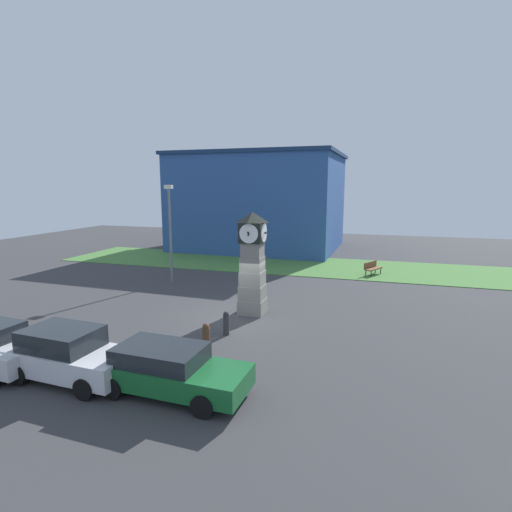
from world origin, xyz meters
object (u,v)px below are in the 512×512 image
(bollard_near_tower, at_px, (206,337))
(car_by_building, at_px, (169,369))
(clock_tower, at_px, (252,264))
(bench, at_px, (372,267))
(car_near_tower, at_px, (68,354))
(street_lamp_far_side, at_px, (170,227))
(bollard_mid_row, at_px, (226,323))

(bollard_near_tower, relative_size, car_by_building, 0.23)
(clock_tower, relative_size, bench, 2.91)
(car_by_building, bearing_deg, car_near_tower, -177.22)
(bollard_near_tower, relative_size, street_lamp_far_side, 0.18)
(clock_tower, xyz_separation_m, bench, (5.32, 10.23, -1.86))
(bollard_mid_row, distance_m, street_lamp_far_side, 10.30)
(clock_tower, xyz_separation_m, bollard_mid_row, (-0.18, -3.00, -1.88))
(bench, bearing_deg, bollard_mid_row, -112.53)
(clock_tower, height_order, bollard_mid_row, clock_tower)
(bollard_near_tower, bearing_deg, street_lamp_far_side, 125.15)
(car_near_tower, bearing_deg, bollard_mid_row, 56.05)
(car_by_building, height_order, bench, car_by_building)
(bench, bearing_deg, car_near_tower, -115.90)
(bollard_mid_row, xyz_separation_m, bench, (5.49, 13.24, 0.02))
(clock_tower, bearing_deg, bollard_near_tower, -93.38)
(car_by_building, distance_m, bench, 18.84)
(bollard_near_tower, height_order, bench, bollard_near_tower)
(bollard_near_tower, xyz_separation_m, car_by_building, (0.17, -3.05, 0.19))
(clock_tower, height_order, bench, clock_tower)
(clock_tower, relative_size, street_lamp_far_side, 0.80)
(bollard_mid_row, bearing_deg, car_by_building, -89.20)
(bollard_near_tower, relative_size, bollard_mid_row, 1.08)
(bollard_near_tower, bearing_deg, clock_tower, 86.62)
(street_lamp_far_side, bearing_deg, bollard_mid_row, -48.46)
(bollard_mid_row, xyz_separation_m, car_near_tower, (-3.35, -4.97, 0.31))
(car_near_tower, height_order, bench, car_near_tower)
(bollard_mid_row, height_order, bench, bollard_mid_row)
(car_near_tower, bearing_deg, street_lamp_far_side, 104.47)
(car_by_building, relative_size, bench, 2.80)
(clock_tower, relative_size, car_by_building, 1.04)
(car_by_building, bearing_deg, bench, 73.27)
(car_by_building, relative_size, street_lamp_far_side, 0.77)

